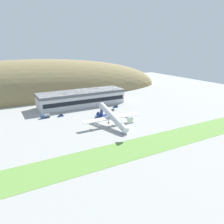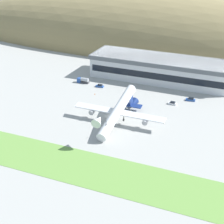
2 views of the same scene
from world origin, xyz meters
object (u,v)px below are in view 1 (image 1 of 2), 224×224
fuel_truck (45,116)px  traffic_cone_0 (67,120)px  service_car_0 (61,116)px  service_car_2 (113,110)px  terminal_building (82,97)px  cargo_airplane (112,117)px  service_car_1 (116,107)px

fuel_truck → traffic_cone_0: 17.79m
service_car_0 → fuel_truck: bearing=169.4°
service_car_2 → traffic_cone_0: size_ratio=7.17×
terminal_building → service_car_0: terminal_building is taller
cargo_airplane → fuel_truck: cargo_airplane is taller
cargo_airplane → service_car_0: (-24.97, 35.15, -5.32)m
service_car_0 → service_car_2: bearing=-8.9°
traffic_cone_0 → terminal_building: bearing=54.1°
traffic_cone_0 → service_car_0: bearing=100.3°
fuel_truck → traffic_cone_0: fuel_truck is taller
service_car_2 → terminal_building: bearing=117.1°
service_car_2 → traffic_cone_0: service_car_2 is taller
fuel_truck → traffic_cone_0: bearing=-43.4°
terminal_building → cargo_airplane: size_ratio=1.75×
service_car_0 → fuel_truck: fuel_truck is taller
service_car_1 → cargo_airplane: bearing=-123.0°
fuel_truck → service_car_2: bearing=-9.2°
service_car_0 → service_car_1: 48.60m
cargo_airplane → service_car_1: (23.62, 36.35, -5.28)m
fuel_truck → traffic_cone_0: (12.91, -12.19, -1.16)m
service_car_2 → service_car_0: bearing=171.1°
service_car_0 → service_car_2: (41.44, -6.47, -0.06)m
terminal_building → cargo_airplane: bearing=-91.2°
cargo_airplane → fuel_truck: 52.00m
cargo_airplane → traffic_cone_0: size_ratio=76.27×
terminal_building → cargo_airplane: cargo_airplane is taller
service_car_2 → traffic_cone_0: 39.77m
fuel_truck → service_car_0: bearing=-10.6°
service_car_1 → service_car_2: (-7.14, -7.67, -0.10)m
cargo_airplane → fuel_truck: size_ratio=6.70×
traffic_cone_0 → service_car_2: bearing=5.3°
cargo_airplane → traffic_cone_0: 34.55m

